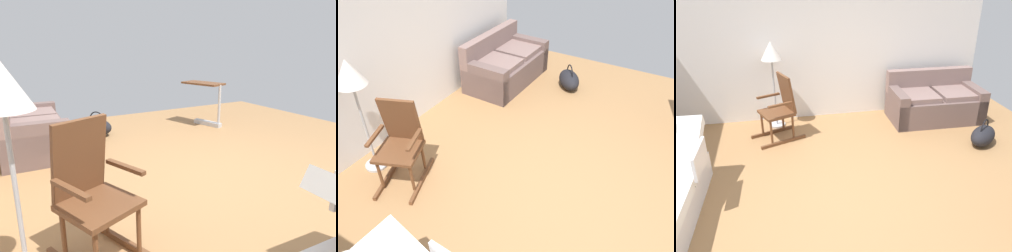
# 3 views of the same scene
# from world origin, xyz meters

# --- Properties ---
(ground_plane) EXTENTS (7.34, 7.34, 0.00)m
(ground_plane) POSITION_xyz_m (0.00, 0.00, 0.00)
(ground_plane) COLOR #9E7247
(back_wall) EXTENTS (6.07, 0.10, 2.70)m
(back_wall) POSITION_xyz_m (0.00, 2.57, 1.35)
(back_wall) COLOR white
(back_wall) RESTS_ON ground
(couch) EXTENTS (1.62, 0.89, 0.85)m
(couch) POSITION_xyz_m (2.03, 1.97, 0.31)
(couch) COLOR #68534F
(couch) RESTS_ON ground
(rocking_chair) EXTENTS (0.88, 0.72, 1.05)m
(rocking_chair) POSITION_xyz_m (-0.70, 1.77, 0.50)
(rocking_chair) COLOR brown
(rocking_chair) RESTS_ON ground
(floor_lamp) EXTENTS (0.34, 0.34, 1.48)m
(floor_lamp) POSITION_xyz_m (-0.77, 2.24, 1.23)
(floor_lamp) COLOR #B2B5BA
(floor_lamp) RESTS_ON ground
(duffel_bag) EXTENTS (0.64, 0.60, 0.43)m
(duffel_bag) POSITION_xyz_m (2.37, 0.87, 0.15)
(duffel_bag) COLOR black
(duffel_bag) RESTS_ON ground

